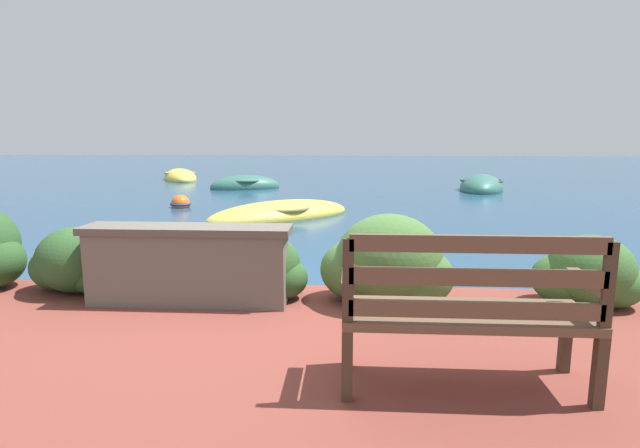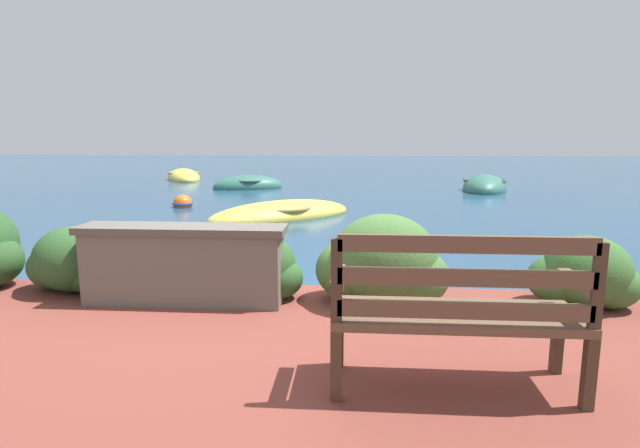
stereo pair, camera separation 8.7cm
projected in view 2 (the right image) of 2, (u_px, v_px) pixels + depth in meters
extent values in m
plane|color=navy|center=(249.00, 305.00, 4.91)|extent=(80.00, 80.00, 0.00)
cube|color=#433123|center=(339.00, 335.00, 3.11)|extent=(0.06, 0.06, 0.40)
cube|color=#433123|center=(557.00, 341.00, 3.01)|extent=(0.06, 0.06, 0.40)
cube|color=#433123|center=(336.00, 365.00, 2.69)|extent=(0.06, 0.06, 0.40)
cube|color=#433123|center=(589.00, 374.00, 2.60)|extent=(0.06, 0.06, 0.40)
cube|color=brown|center=(455.00, 315.00, 2.81)|extent=(1.38, 0.48, 0.05)
cube|color=brown|center=(463.00, 310.00, 2.59)|extent=(1.31, 0.04, 0.09)
cube|color=brown|center=(465.00, 278.00, 2.56)|extent=(1.31, 0.04, 0.09)
cube|color=brown|center=(467.00, 244.00, 2.53)|extent=(1.31, 0.04, 0.09)
cube|color=#433123|center=(337.00, 281.00, 2.61)|extent=(0.06, 0.04, 0.45)
cube|color=#433123|center=(598.00, 286.00, 2.52)|extent=(0.06, 0.04, 0.45)
cube|color=brown|center=(338.00, 278.00, 2.83)|extent=(0.07, 0.43, 0.05)
cube|color=brown|center=(579.00, 283.00, 2.73)|extent=(0.07, 0.43, 0.05)
cube|color=#666056|center=(184.00, 268.00, 4.29)|extent=(1.69, 0.35, 0.62)
cube|color=#565249|center=(182.00, 229.00, 4.23)|extent=(1.77, 0.39, 0.06)
ellipsoid|color=#2D5628|center=(73.00, 259.00, 4.61)|extent=(0.72, 0.64, 0.61)
ellipsoid|color=#2D5628|center=(57.00, 266.00, 4.69)|extent=(0.54, 0.48, 0.43)
ellipsoid|color=#2D5628|center=(91.00, 272.00, 4.58)|extent=(0.50, 0.45, 0.39)
ellipsoid|color=#2D5628|center=(258.00, 265.00, 4.44)|extent=(0.68, 0.62, 0.58)
ellipsoid|color=#2D5628|center=(238.00, 273.00, 4.52)|extent=(0.51, 0.46, 0.41)
ellipsoid|color=#2D5628|center=(276.00, 278.00, 4.41)|extent=(0.48, 0.43, 0.38)
ellipsoid|color=#426B33|center=(384.00, 259.00, 4.26)|extent=(0.91, 0.82, 0.78)
ellipsoid|color=#426B33|center=(355.00, 269.00, 4.36)|extent=(0.69, 0.62, 0.55)
ellipsoid|color=#426B33|center=(411.00, 277.00, 4.22)|extent=(0.64, 0.58, 0.50)
ellipsoid|color=#38662D|center=(587.00, 271.00, 4.19)|extent=(0.71, 0.64, 0.61)
ellipsoid|color=#38662D|center=(559.00, 279.00, 4.28)|extent=(0.54, 0.48, 0.43)
ellipsoid|color=#38662D|center=(609.00, 285.00, 4.16)|extent=(0.50, 0.45, 0.39)
ellipsoid|color=#DBC64C|center=(282.00, 215.00, 10.27)|extent=(3.31, 3.07, 0.61)
torus|color=olive|center=(282.00, 207.00, 10.24)|extent=(1.77, 1.77, 0.07)
cube|color=#846647|center=(261.00, 211.00, 9.96)|extent=(0.74, 0.84, 0.04)
cube|color=#846647|center=(298.00, 207.00, 10.48)|extent=(0.74, 0.84, 0.04)
ellipsoid|color=#336B5B|center=(484.00, 188.00, 15.45)|extent=(1.91, 2.84, 0.87)
torus|color=#304F46|center=(485.00, 181.00, 15.41)|extent=(1.58, 1.58, 0.07)
cube|color=#846647|center=(484.00, 183.00, 15.05)|extent=(1.03, 0.38, 0.04)
cube|color=#846647|center=(485.00, 181.00, 15.72)|extent=(1.03, 0.38, 0.04)
ellipsoid|color=#336B5B|center=(248.00, 187.00, 16.06)|extent=(2.48, 1.85, 0.76)
torus|color=#304F46|center=(248.00, 180.00, 16.02)|extent=(1.43, 1.43, 0.07)
cube|color=#846647|center=(258.00, 181.00, 16.13)|extent=(0.44, 0.85, 0.04)
cube|color=#846647|center=(239.00, 181.00, 15.94)|extent=(0.44, 0.85, 0.04)
ellipsoid|color=#DBC64C|center=(184.00, 178.00, 19.48)|extent=(2.40, 3.37, 0.73)
torus|color=olive|center=(184.00, 173.00, 19.44)|extent=(1.58, 1.58, 0.07)
cube|color=#846647|center=(185.00, 174.00, 19.01)|extent=(0.90, 0.51, 0.04)
cube|color=#846647|center=(183.00, 173.00, 19.81)|extent=(0.90, 0.51, 0.04)
sphere|color=orange|center=(183.00, 204.00, 11.79)|extent=(0.44, 0.44, 0.44)
torus|color=navy|center=(183.00, 204.00, 11.79)|extent=(0.49, 0.49, 0.05)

